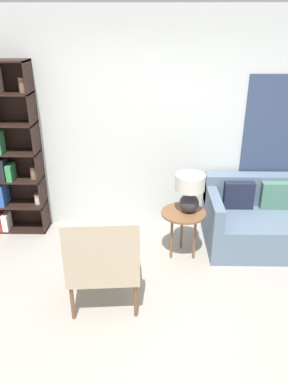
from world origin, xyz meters
TOP-DOWN VIEW (x-y plane):
  - ground_plane at (0.00, 0.00)m, footprint 14.00×14.00m
  - wall_back at (0.03, 2.03)m, footprint 6.40×0.08m
  - bookshelf at (-1.81, 1.84)m, footprint 0.75×0.30m
  - armchair at (-0.41, 0.37)m, footprint 0.71×0.63m
  - couch at (1.55, 1.57)m, footprint 1.68×0.89m
  - side_table at (0.40, 1.29)m, footprint 0.51×0.51m
  - table_lamp at (0.45, 1.30)m, footprint 0.33×0.33m

SIDE VIEW (x-z plane):
  - ground_plane at x=0.00m, z-range 0.00..0.00m
  - couch at x=1.55m, z-range -0.09..0.71m
  - side_table at x=0.40m, z-range 0.22..0.78m
  - armchair at x=-0.41m, z-range 0.07..1.07m
  - table_lamp at x=0.45m, z-range 0.61..1.06m
  - bookshelf at x=-1.81m, z-range 0.01..2.14m
  - wall_back at x=0.03m, z-range 0.00..2.70m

